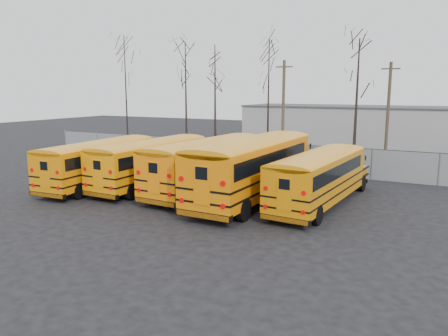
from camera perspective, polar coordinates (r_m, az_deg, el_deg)
The scene contains 15 objects.
ground at distance 22.36m, azimuth -7.53°, elevation -5.10°, with size 120.00×120.00×0.00m, color black.
fence at distance 32.49m, azimuth 4.67°, elevation 1.54°, with size 40.00×0.04×2.00m, color gray.
distant_building at distance 50.84m, azimuth 15.68°, elevation 5.44°, with size 22.00×8.00×4.00m, color #9F9F9A.
bus_a at distance 27.78m, azimuth -15.75°, elevation 1.11°, with size 3.05×10.30×2.85m.
bus_b at distance 26.95m, azimuth -9.23°, elevation 1.18°, with size 2.65×10.49×2.92m.
bus_c at distance 25.25m, azimuth -2.04°, elevation 0.96°, with size 3.13×11.22×3.11m.
bus_d at distance 23.34m, azimuth 4.03°, elevation 0.61°, with size 3.03×12.21×3.40m.
bus_e at distance 22.63m, azimuth 12.45°, elevation -0.78°, with size 2.99×10.21×2.82m.
utility_pole_left at distance 38.83m, azimuth 7.74°, elevation 7.78°, with size 1.49×0.29×8.37m.
utility_pole_right at distance 37.21m, azimuth 20.62°, elevation 6.85°, with size 1.41×0.42×8.02m.
tree_0 at distance 42.76m, azimuth -12.67°, elevation 9.34°, with size 0.26×0.26×10.84m, color black.
tree_1 at distance 40.85m, azimuth -4.99°, elevation 9.01°, with size 0.26×0.26×10.11m, color black.
tree_2 at distance 40.08m, azimuth -1.17°, elevation 8.82°, with size 0.26×0.26×9.82m, color black.
tree_3 at distance 36.94m, azimuth 5.81°, elevation 8.75°, with size 0.26×0.26×9.95m, color black.
tree_4 at distance 33.90m, azimuth 16.90°, elevation 7.88°, with size 0.26×0.26×9.52m, color black.
Camera 1 is at (12.49, -17.60, 5.86)m, focal length 35.00 mm.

